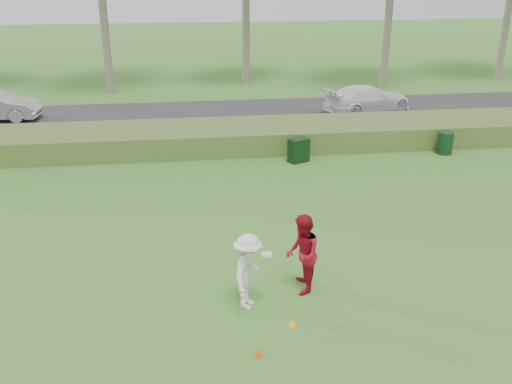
{
  "coord_description": "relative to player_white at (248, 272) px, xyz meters",
  "views": [
    {
      "loc": [
        -1.8,
        -10.24,
        7.25
      ],
      "look_at": [
        0.0,
        4.0,
        1.3
      ],
      "focal_mm": 40.0,
      "sensor_mm": 36.0,
      "label": 1
    }
  ],
  "objects": [
    {
      "name": "reed_strip",
      "position": [
        0.61,
        11.48,
        -0.43
      ],
      "size": [
        80.0,
        3.0,
        0.9
      ],
      "primitive_type": "cube",
      "color": "#4B6829",
      "rests_on": "ground"
    },
    {
      "name": "utility_cabinet",
      "position": [
        2.99,
        9.39,
        -0.42
      ],
      "size": [
        0.86,
        0.72,
        0.92
      ],
      "primitive_type": "cube",
      "rotation": [
        0.0,
        0.0,
        0.43
      ],
      "color": "black",
      "rests_on": "ground"
    },
    {
      "name": "trash_bin",
      "position": [
        8.92,
        9.61,
        -0.44
      ],
      "size": [
        0.71,
        0.71,
        0.88
      ],
      "primitive_type": "cylinder",
      "rotation": [
        0.0,
        0.0,
        0.25
      ],
      "color": "#10311B",
      "rests_on": "ground"
    },
    {
      "name": "cone_yellow",
      "position": [
        0.84,
        -0.87,
        -0.78
      ],
      "size": [
        0.18,
        0.18,
        0.2
      ],
      "primitive_type": "cone",
      "color": "yellow",
      "rests_on": "ground"
    },
    {
      "name": "player_white",
      "position": [
        0.0,
        0.0,
        0.0
      ],
      "size": [
        1.06,
        1.3,
        1.76
      ],
      "rotation": [
        0.0,
        0.0,
        1.16
      ],
      "color": "white",
      "rests_on": "ground"
    },
    {
      "name": "park_road",
      "position": [
        0.61,
        16.48,
        -0.85
      ],
      "size": [
        80.0,
        6.0,
        0.06
      ],
      "primitive_type": "cube",
      "color": "#2D2D2D",
      "rests_on": "ground"
    },
    {
      "name": "car_right",
      "position": [
        7.78,
        16.11,
        -0.16
      ],
      "size": [
        4.88,
        3.17,
        1.31
      ],
      "primitive_type": "imported",
      "rotation": [
        0.0,
        0.0,
        1.89
      ],
      "color": "white",
      "rests_on": "park_road"
    },
    {
      "name": "cone_orange",
      "position": [
        -0.0,
        -1.76,
        -0.79
      ],
      "size": [
        0.17,
        0.17,
        0.19
      ],
      "primitive_type": "cone",
      "color": "#EB570C",
      "rests_on": "ground"
    },
    {
      "name": "ground",
      "position": [
        0.61,
        -0.52,
        -0.88
      ],
      "size": [
        120.0,
        120.0,
        0.0
      ],
      "primitive_type": "plane",
      "color": "#377627",
      "rests_on": "ground"
    },
    {
      "name": "player_red",
      "position": [
        1.3,
        0.49,
        0.07
      ],
      "size": [
        0.83,
        1.01,
        1.9
      ],
      "primitive_type": "imported",
      "rotation": [
        0.0,
        0.0,
        -1.7
      ],
      "color": "#A30D23",
      "rests_on": "ground"
    }
  ]
}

